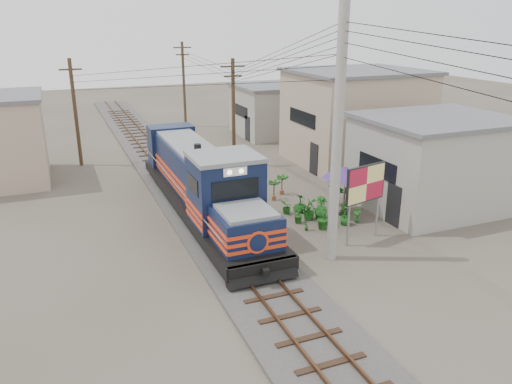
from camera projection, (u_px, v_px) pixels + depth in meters
name	position (u px, v px, depth m)	size (l,w,h in m)	color
ground	(247.00, 268.00, 19.63)	(120.00, 120.00, 0.00)	#473F35
ballast	(184.00, 190.00, 28.36)	(3.60, 70.00, 0.16)	#595651
track	(183.00, 187.00, 28.30)	(1.15, 70.00, 0.12)	#51331E
locomotive	(202.00, 183.00, 24.38)	(2.86, 15.58, 3.86)	black
utility_pole_main	(337.00, 139.00, 18.81)	(0.40, 0.40, 10.00)	#9E9B93
wooden_pole_mid	(233.00, 111.00, 32.30)	(1.60, 0.24, 7.00)	#4C3826
wooden_pole_far	(184.00, 83.00, 44.58)	(1.60, 0.24, 7.50)	#4C3826
wooden_pole_left	(75.00, 111.00, 32.42)	(1.60, 0.24, 7.00)	#4C3826
power_lines	(181.00, 56.00, 24.56)	(9.65, 19.00, 3.30)	black
shophouse_front	(434.00, 162.00, 25.59)	(7.35, 6.30, 4.70)	gray
shophouse_mid	(355.00, 117.00, 33.58)	(8.40, 7.35, 6.20)	tan
shophouse_back	(274.00, 110.00, 42.13)	(6.30, 6.30, 4.20)	gray
billboard	(366.00, 186.00, 21.27)	(2.20, 0.66, 3.46)	#99999E
market_umbrella	(345.00, 173.00, 24.33)	(2.92, 2.92, 2.51)	black
vendor	(333.00, 189.00, 26.08)	(0.66, 0.44, 1.82)	black
plant_nursery	(316.00, 211.00, 24.20)	(3.19, 3.15, 1.14)	#1C5C1A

